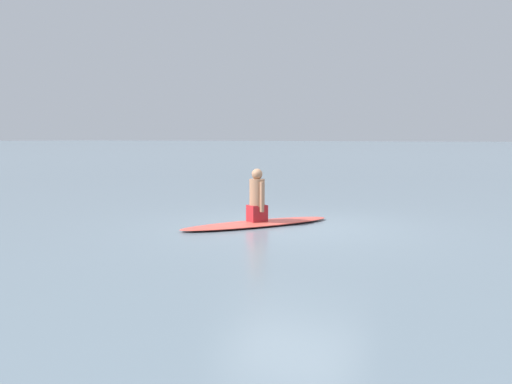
{
  "coord_description": "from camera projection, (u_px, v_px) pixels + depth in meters",
  "views": [
    {
      "loc": [
        4.34,
        -9.62,
        1.64
      ],
      "look_at": [
        -0.86,
        0.25,
        0.58
      ],
      "focal_mm": 41.1,
      "sensor_mm": 36.0,
      "label": 1
    }
  ],
  "objects": [
    {
      "name": "person_paddler",
      "position": [
        257.0,
        198.0,
        10.77
      ],
      "size": [
        0.4,
        0.41,
        0.97
      ],
      "rotation": [
        0.0,
        0.0,
        -2.11
      ],
      "color": "#A51E23",
      "rests_on": "surfboard"
    },
    {
      "name": "ground_plane",
      "position": [
        292.0,
        227.0,
        10.64
      ],
      "size": [
        400.0,
        400.0,
        0.0
      ],
      "primitive_type": "plane",
      "color": "slate"
    },
    {
      "name": "surfboard",
      "position": [
        257.0,
        223.0,
        10.82
      ],
      "size": [
        2.22,
        3.03,
        0.08
      ],
      "primitive_type": "ellipsoid",
      "rotation": [
        0.0,
        0.0,
        -2.11
      ],
      "color": "#D84C3F",
      "rests_on": "ground"
    }
  ]
}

